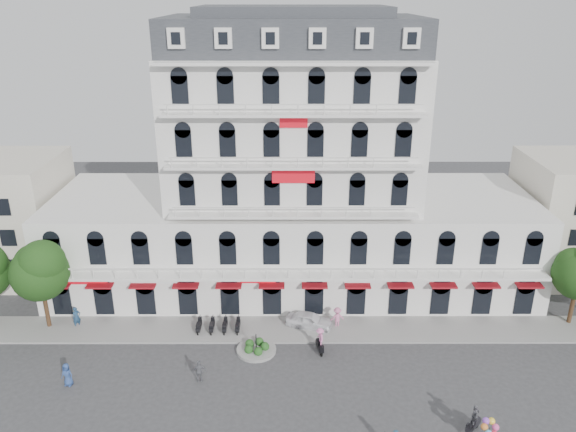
# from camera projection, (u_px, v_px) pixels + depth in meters

# --- Properties ---
(ground) EXTENTS (120.00, 120.00, 0.00)m
(ground) POSITION_uv_depth(u_px,v_px,m) (295.00, 402.00, 39.54)
(ground) COLOR #38383A
(ground) RESTS_ON ground
(sidewalk) EXTENTS (53.00, 4.00, 0.16)m
(sidewalk) POSITION_uv_depth(u_px,v_px,m) (293.00, 329.00, 47.87)
(sidewalk) COLOR gray
(sidewalk) RESTS_ON ground
(main_building) EXTENTS (45.00, 15.00, 25.80)m
(main_building) POSITION_uv_depth(u_px,v_px,m) (293.00, 186.00, 52.53)
(main_building) COLOR silver
(main_building) RESTS_ON ground
(traffic_island) EXTENTS (3.20, 3.20, 1.60)m
(traffic_island) POSITION_uv_depth(u_px,v_px,m) (256.00, 348.00, 45.01)
(traffic_island) COLOR gray
(traffic_island) RESTS_ON ground
(parked_scooter_row) EXTENTS (4.40, 1.80, 1.10)m
(parked_scooter_row) POSITION_uv_depth(u_px,v_px,m) (219.00, 332.00, 47.70)
(parked_scooter_row) COLOR black
(parked_scooter_row) RESTS_ON ground
(tree_west_inner) EXTENTS (4.76, 4.76, 8.25)m
(tree_west_inner) POSITION_uv_depth(u_px,v_px,m) (39.00, 268.00, 46.20)
(tree_west_inner) COLOR #382314
(tree_west_inner) RESTS_ON ground
(parked_car) EXTENTS (4.31, 2.61, 1.37)m
(parked_car) POSITION_uv_depth(u_px,v_px,m) (309.00, 320.00, 48.11)
(parked_car) COLOR white
(parked_car) RESTS_ON ground
(rider_northeast) EXTENTS (1.31, 1.30, 2.18)m
(rider_northeast) POSITION_uv_depth(u_px,v_px,m) (474.00, 419.00, 36.46)
(rider_northeast) COLOR black
(rider_northeast) RESTS_ON ground
(rider_center) EXTENTS (0.84, 1.69, 2.22)m
(rider_center) POSITION_uv_depth(u_px,v_px,m) (320.00, 340.00, 44.57)
(rider_center) COLOR black
(rider_center) RESTS_ON ground
(pedestrian_left) EXTENTS (1.00, 0.77, 1.83)m
(pedestrian_left) POSITION_uv_depth(u_px,v_px,m) (67.00, 375.00, 40.91)
(pedestrian_left) COLOR navy
(pedestrian_left) RESTS_ON ground
(pedestrian_mid) EXTENTS (1.09, 0.58, 1.77)m
(pedestrian_mid) POSITION_uv_depth(u_px,v_px,m) (199.00, 371.00, 41.33)
(pedestrian_mid) COLOR slate
(pedestrian_mid) RESTS_ON ground
(pedestrian_right) EXTENTS (1.33, 0.91, 1.89)m
(pedestrian_right) POSITION_uv_depth(u_px,v_px,m) (337.00, 318.00, 48.01)
(pedestrian_right) COLOR pink
(pedestrian_right) RESTS_ON ground
(pedestrian_far) EXTENTS (0.83, 0.83, 1.94)m
(pedestrian_far) POSITION_uv_depth(u_px,v_px,m) (77.00, 317.00, 47.97)
(pedestrian_far) COLOR navy
(pedestrian_far) RESTS_ON ground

